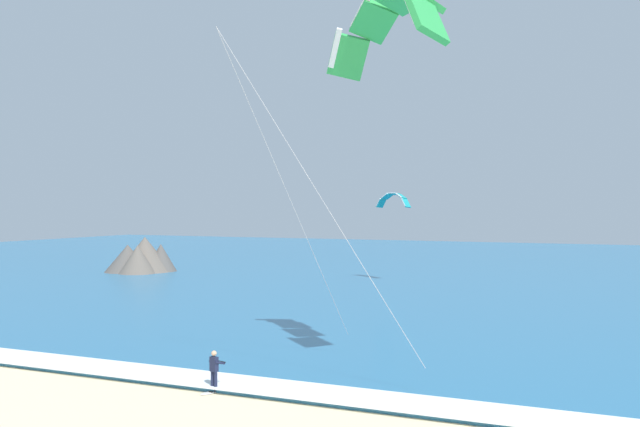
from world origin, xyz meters
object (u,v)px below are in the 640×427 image
(kitesurfer, at_px, (214,369))
(kite_primary, at_px, (389,19))
(surfboard, at_px, (214,391))
(kite_distant, at_px, (394,199))

(kitesurfer, height_order, kite_primary, kite_primary)
(kitesurfer, bearing_deg, surfboard, -106.65)
(kitesurfer, bearing_deg, kite_primary, 44.38)
(kite_primary, relative_size, kite_distant, 4.02)
(surfboard, height_order, kite_primary, kite_primary)
(surfboard, distance_m, kite_primary, 17.70)
(surfboard, xyz_separation_m, kite_distant, (-5.52, 40.73, 8.25))
(kite_primary, bearing_deg, kitesurfer, -135.62)
(kite_primary, distance_m, kite_distant, 37.71)
(kitesurfer, relative_size, kite_primary, 0.10)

